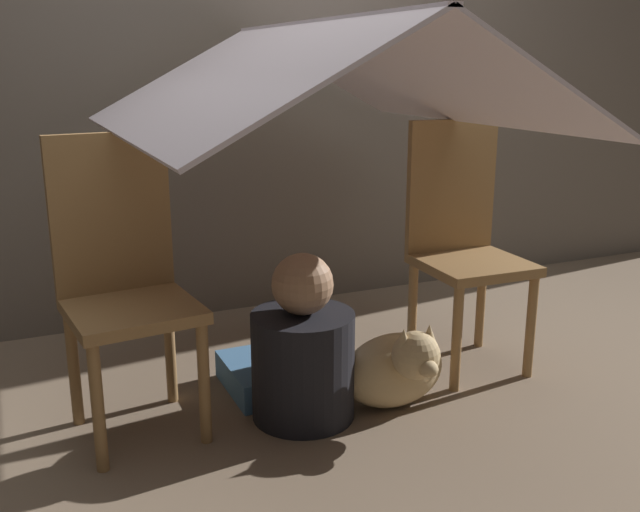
% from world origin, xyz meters
% --- Properties ---
extents(ground_plane, '(8.80, 8.80, 0.00)m').
position_xyz_m(ground_plane, '(0.00, 0.00, 0.00)').
color(ground_plane, '#7A6651').
extents(wall_back, '(7.00, 0.05, 2.50)m').
position_xyz_m(wall_back, '(0.00, 1.19, 1.25)').
color(wall_back, '#6B6056').
rests_on(wall_back, ground_plane).
extents(chair_left, '(0.41, 0.41, 0.92)m').
position_xyz_m(chair_left, '(-0.63, 0.25, 0.49)').
color(chair_left, olive).
rests_on(chair_left, ground_plane).
extents(chair_right, '(0.38, 0.38, 0.92)m').
position_xyz_m(chair_right, '(0.62, 0.25, 0.49)').
color(chair_right, olive).
rests_on(chair_right, ground_plane).
extents(sheet_canopy, '(1.24, 1.44, 0.34)m').
position_xyz_m(sheet_canopy, '(0.00, 0.18, 1.09)').
color(sheet_canopy, silver).
extents(person_front, '(0.34, 0.34, 0.55)m').
position_xyz_m(person_front, '(-0.11, 0.07, 0.22)').
color(person_front, black).
rests_on(person_front, ground_plane).
extents(dog, '(0.36, 0.34, 0.33)m').
position_xyz_m(dog, '(0.20, -0.01, 0.15)').
color(dog, tan).
rests_on(dog, ground_plane).
extents(floor_cushion, '(0.43, 0.35, 0.10)m').
position_xyz_m(floor_cushion, '(-0.07, 0.31, 0.05)').
color(floor_cushion, '#4C7FB2').
rests_on(floor_cushion, ground_plane).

